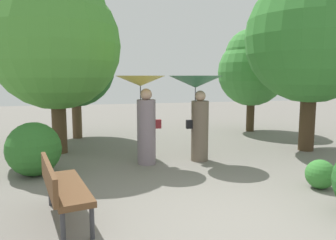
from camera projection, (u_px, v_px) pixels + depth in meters
The scene contains 10 objects.
ground_plane at pixel (236, 221), 4.46m from camera, with size 40.00×40.00×0.00m, color slate.
person_left at pixel (143, 105), 7.21m from camera, with size 1.11×1.11×2.00m.
person_right at pixel (197, 99), 7.48m from camera, with size 1.24×1.24×2.00m.
park_bench at pixel (61, 185), 4.38m from camera, with size 0.77×1.57×0.83m.
tree_near_left at pixel (75, 61), 10.20m from camera, with size 2.49×2.49×3.87m.
tree_near_right at pixel (313, 27), 8.32m from camera, with size 3.41×3.41×5.16m.
tree_mid_left at pixel (55, 35), 8.07m from camera, with size 3.25×3.25×4.80m.
tree_mid_right at pixel (252, 67), 11.55m from camera, with size 2.42×2.42×3.68m.
bush_path_left at pixel (320, 174), 5.72m from camera, with size 0.52×0.52×0.52m, color #387F33.
bush_behind_bench at pixel (34, 149), 6.44m from camera, with size 1.08×1.08×1.08m, color #2D6B28.
Camera 1 is at (-1.98, -3.86, 1.97)m, focal length 34.58 mm.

